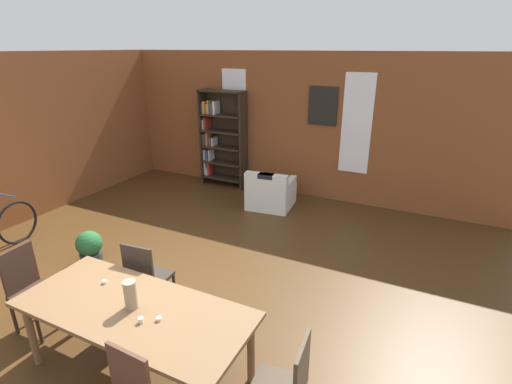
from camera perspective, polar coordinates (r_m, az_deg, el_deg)
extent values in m
plane|color=#472D15|center=(4.79, -15.52, -17.17)|extent=(11.43, 11.43, 0.00)
cube|color=brown|center=(7.79, 5.48, 9.92)|extent=(8.35, 0.12, 2.83)
cube|color=white|center=(8.24, -3.23, 11.58)|extent=(0.55, 0.02, 1.84)
cube|color=white|center=(7.35, 14.86, 9.78)|extent=(0.55, 0.02, 1.84)
cube|color=brown|center=(3.69, -17.92, -16.38)|extent=(2.17, 0.92, 0.04)
cylinder|color=brown|center=(4.40, -30.61, -17.83)|extent=(0.07, 0.07, 0.70)
cylinder|color=brown|center=(4.71, -23.37, -13.70)|extent=(0.07, 0.07, 0.70)
cylinder|color=brown|center=(3.68, -0.76, -22.79)|extent=(0.07, 0.07, 0.70)
cylinder|color=#998466|center=(3.60, -18.30, -14.39)|extent=(0.11, 0.11, 0.27)
cylinder|color=silver|center=(3.46, -14.37, -17.96)|extent=(0.04, 0.04, 0.03)
cylinder|color=silver|center=(3.48, -16.90, -17.92)|extent=(0.04, 0.04, 0.05)
cylinder|color=silver|center=(4.07, -21.73, -12.40)|extent=(0.04, 0.04, 0.03)
cube|color=#523425|center=(3.13, -18.40, -25.02)|extent=(0.38, 0.05, 0.50)
cube|color=#35221A|center=(4.78, -30.06, -13.01)|extent=(0.42, 0.42, 0.04)
cube|color=#35221A|center=(4.80, -31.99, -9.81)|extent=(0.05, 0.38, 0.50)
cylinder|color=#35221A|center=(4.70, -29.86, -17.08)|extent=(0.04, 0.04, 0.43)
cylinder|color=#35221A|center=(4.87, -26.51, -15.02)|extent=(0.04, 0.04, 0.43)
cylinder|color=#35221A|center=(4.96, -32.55, -15.57)|extent=(0.04, 0.04, 0.43)
cylinder|color=#35221A|center=(5.11, -29.27, -13.70)|extent=(0.04, 0.04, 0.43)
cube|color=#2F2720|center=(4.57, -15.52, -12.30)|extent=(0.43, 0.43, 0.04)
cube|color=#2F2720|center=(4.31, -17.29, -10.71)|extent=(0.38, 0.06, 0.50)
cylinder|color=#2F2720|center=(4.73, -12.12, -14.15)|extent=(0.04, 0.04, 0.43)
cylinder|color=#2F2720|center=(4.91, -15.76, -13.07)|extent=(0.04, 0.04, 0.43)
cylinder|color=#2F2720|center=(4.49, -14.67, -16.50)|extent=(0.04, 0.04, 0.43)
cylinder|color=#2F2720|center=(4.68, -18.41, -15.23)|extent=(0.04, 0.04, 0.43)
cube|color=#463928|center=(3.05, 6.85, -25.24)|extent=(0.06, 0.38, 0.50)
cube|color=#2D2319|center=(8.51, -7.81, 8.13)|extent=(0.04, 0.32, 2.06)
cube|color=#2D2319|center=(8.02, -1.94, 7.53)|extent=(0.04, 0.32, 2.06)
cube|color=#2D2319|center=(8.39, -4.41, 8.07)|extent=(1.02, 0.01, 2.06)
cube|color=#2D2319|center=(8.49, -4.78, 2.19)|extent=(0.98, 0.32, 0.04)
cube|color=white|center=(8.68, -7.39, 3.61)|extent=(0.03, 0.19, 0.28)
cube|color=white|center=(8.67, -7.12, 3.23)|extent=(0.03, 0.22, 0.17)
cube|color=#B22D28|center=(8.62, -6.84, 3.53)|extent=(0.04, 0.16, 0.28)
cube|color=#2D2319|center=(8.39, -4.85, 4.42)|extent=(0.98, 0.32, 0.04)
cube|color=white|center=(8.58, -7.45, 5.63)|extent=(0.05, 0.19, 0.23)
cube|color=#4C4C51|center=(8.56, -7.18, 5.48)|extent=(0.03, 0.23, 0.19)
cube|color=#284C8C|center=(8.54, -6.95, 5.56)|extent=(0.03, 0.25, 0.23)
cube|color=white|center=(8.51, -6.70, 5.58)|extent=(0.03, 0.22, 0.24)
cube|color=#2D2319|center=(8.30, -4.92, 6.69)|extent=(0.98, 0.32, 0.04)
cube|color=#4C4C51|center=(8.50, -7.57, 7.89)|extent=(0.04, 0.19, 0.24)
cube|color=#8C4C8C|center=(8.47, -7.24, 7.93)|extent=(0.04, 0.19, 0.26)
cube|color=orange|center=(8.44, -7.00, 7.97)|extent=(0.03, 0.23, 0.28)
cube|color=#B22D28|center=(8.43, -6.75, 7.64)|extent=(0.03, 0.17, 0.19)
cube|color=#4C4C51|center=(8.41, -6.53, 7.64)|extent=(0.03, 0.25, 0.19)
cube|color=white|center=(8.39, -6.25, 7.54)|extent=(0.03, 0.23, 0.17)
cube|color=#2D2319|center=(8.22, -5.00, 9.02)|extent=(0.98, 0.32, 0.04)
cube|color=white|center=(8.43, -7.70, 10.07)|extent=(0.03, 0.18, 0.21)
cube|color=#B22D28|center=(8.41, -7.48, 10.23)|extent=(0.03, 0.18, 0.26)
cube|color=#B22D28|center=(8.39, -7.26, 10.11)|extent=(0.03, 0.25, 0.23)
cube|color=#2D2319|center=(8.16, -5.08, 11.38)|extent=(0.98, 0.32, 0.04)
cube|color=#284C8C|center=(8.37, -7.79, 12.40)|extent=(0.04, 0.19, 0.21)
cube|color=orange|center=(8.34, -7.44, 12.53)|extent=(0.05, 0.27, 0.26)
cube|color=orange|center=(8.31, -7.12, 12.31)|extent=(0.04, 0.18, 0.20)
cube|color=gold|center=(8.28, -6.86, 12.57)|extent=(0.03, 0.22, 0.28)
cube|color=#284C8C|center=(8.27, -6.62, 12.32)|extent=(0.03, 0.18, 0.21)
cube|color=#4C4C51|center=(8.24, -6.33, 12.40)|extent=(0.05, 0.23, 0.23)
cube|color=white|center=(8.21, -5.98, 12.50)|extent=(0.05, 0.23, 0.27)
cube|color=#2D2319|center=(8.09, -5.19, 14.85)|extent=(0.98, 0.32, 0.04)
cube|color=silver|center=(7.33, 2.29, -0.62)|extent=(0.88, 0.88, 0.40)
cube|color=silver|center=(6.92, 1.53, 1.35)|extent=(0.81, 0.24, 0.35)
cube|color=silver|center=(7.15, 4.92, 1.09)|extent=(0.20, 0.73, 0.15)
cube|color=silver|center=(7.34, -0.21, 1.71)|extent=(0.20, 0.73, 0.15)
cube|color=black|center=(6.87, 1.54, 2.41)|extent=(0.30, 0.20, 0.08)
torus|color=black|center=(7.03, -32.16, -3.90)|extent=(0.11, 0.69, 0.69)
cylinder|color=#335999|center=(6.81, -33.60, -0.38)|extent=(0.44, 0.07, 0.02)
cylinder|color=#333338|center=(6.03, -23.46, -8.89)|extent=(0.31, 0.31, 0.14)
sphere|color=#235B2D|center=(5.93, -23.76, -7.07)|extent=(0.36, 0.36, 0.36)
cube|color=black|center=(7.45, 10.00, 12.59)|extent=(0.56, 0.03, 0.72)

